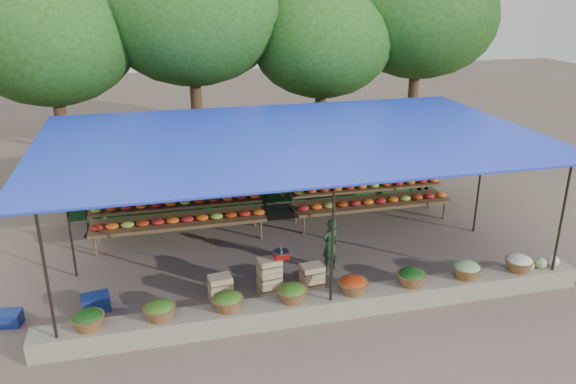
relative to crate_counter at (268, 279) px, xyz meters
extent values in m
plane|color=brown|center=(0.93, 1.70, -0.31)|extent=(60.00, 60.00, 0.00)
cube|color=#666352|center=(0.93, -1.05, -0.11)|extent=(10.60, 0.55, 0.40)
cylinder|color=black|center=(-3.87, -1.20, 1.09)|extent=(0.05, 0.05, 2.80)
cylinder|color=black|center=(0.93, -1.20, 1.09)|extent=(0.05, 0.05, 2.80)
cylinder|color=black|center=(5.73, -1.20, 1.09)|extent=(0.05, 0.05, 2.80)
cylinder|color=black|center=(-3.87, 1.70, 1.09)|extent=(0.05, 0.05, 2.80)
cylinder|color=black|center=(5.73, 1.70, 1.09)|extent=(0.05, 0.05, 2.80)
cylinder|color=black|center=(-3.87, 4.60, 1.09)|extent=(0.05, 0.05, 2.80)
cylinder|color=black|center=(0.93, 4.60, 1.09)|extent=(0.05, 0.05, 2.80)
cylinder|color=black|center=(5.73, 4.60, 1.09)|extent=(0.05, 0.05, 2.80)
cube|color=#1930BF|center=(0.93, 1.70, 2.49)|extent=(10.80, 6.60, 0.04)
cube|color=#1930BF|center=(0.93, -0.30, 2.31)|extent=(10.80, 2.19, 0.26)
cube|color=#1930BF|center=(0.93, 3.70, 2.31)|extent=(10.80, 2.19, 0.26)
cylinder|color=#96979B|center=(0.93, 3.10, 1.71)|extent=(9.60, 0.01, 0.01)
ellipsoid|color=gold|center=(-3.57, 3.10, 1.43)|extent=(0.23, 0.17, 0.30)
ellipsoid|color=gold|center=(-3.07, 3.10, 1.43)|extent=(0.23, 0.17, 0.30)
ellipsoid|color=gold|center=(-2.57, 3.10, 1.43)|extent=(0.23, 0.17, 0.30)
ellipsoid|color=gold|center=(-2.07, 3.10, 1.43)|extent=(0.23, 0.17, 0.30)
ellipsoid|color=gold|center=(-1.57, 3.10, 1.43)|extent=(0.23, 0.17, 0.30)
ellipsoid|color=gold|center=(-1.07, 3.10, 1.43)|extent=(0.23, 0.17, 0.30)
ellipsoid|color=gold|center=(-0.57, 3.10, 1.43)|extent=(0.23, 0.17, 0.30)
ellipsoid|color=gold|center=(-0.07, 3.10, 1.43)|extent=(0.23, 0.17, 0.30)
ellipsoid|color=gold|center=(0.43, 3.10, 1.43)|extent=(0.23, 0.17, 0.30)
ellipsoid|color=gold|center=(0.93, 3.10, 1.43)|extent=(0.23, 0.17, 0.30)
ellipsoid|color=gold|center=(1.43, 3.10, 1.43)|extent=(0.23, 0.17, 0.30)
ellipsoid|color=gold|center=(1.93, 3.10, 1.43)|extent=(0.23, 0.17, 0.30)
ellipsoid|color=gold|center=(2.43, 3.10, 1.43)|extent=(0.23, 0.17, 0.30)
ellipsoid|color=gold|center=(2.93, 3.10, 1.43)|extent=(0.23, 0.17, 0.30)
ellipsoid|color=gold|center=(3.43, 3.10, 1.43)|extent=(0.23, 0.17, 0.30)
ellipsoid|color=gold|center=(3.93, 3.10, 1.43)|extent=(0.23, 0.17, 0.30)
ellipsoid|color=gold|center=(4.43, 3.10, 1.43)|extent=(0.23, 0.17, 0.30)
ellipsoid|color=gold|center=(4.93, 3.10, 1.43)|extent=(0.23, 0.17, 0.30)
ellipsoid|color=gold|center=(5.43, 3.10, 1.43)|extent=(0.23, 0.17, 0.30)
ellipsoid|color=#164612|center=(-3.37, -1.05, 0.31)|extent=(0.52, 0.52, 0.23)
ellipsoid|color=#38691C|center=(-2.17, -1.05, 0.31)|extent=(0.52, 0.52, 0.23)
ellipsoid|color=#38691C|center=(-0.97, -1.05, 0.31)|extent=(0.52, 0.52, 0.23)
ellipsoid|color=#38691C|center=(0.23, -1.05, 0.31)|extent=(0.52, 0.52, 0.23)
ellipsoid|color=#A52F0D|center=(1.43, -1.05, 0.31)|extent=(0.52, 0.52, 0.23)
ellipsoid|color=#164612|center=(2.63, -1.05, 0.31)|extent=(0.52, 0.52, 0.23)
ellipsoid|color=#80B26F|center=(3.83, -1.05, 0.31)|extent=(0.52, 0.52, 0.23)
ellipsoid|color=beige|center=(5.03, -1.05, 0.31)|extent=(0.52, 0.52, 0.23)
cube|color=#1B4B20|center=(0.93, 4.85, 0.94)|extent=(10.60, 0.06, 2.50)
cylinder|color=#3D2D16|center=(-4.57, 7.50, 1.67)|extent=(0.36, 0.36, 3.97)
ellipsoid|color=#18320D|center=(-4.57, 7.50, 4.15)|extent=(4.77, 4.77, 3.69)
cylinder|color=#3D2D16|center=(-0.57, 7.90, 1.93)|extent=(0.36, 0.36, 4.48)
ellipsoid|color=#18320D|center=(-0.57, 7.90, 4.73)|extent=(5.39, 5.39, 4.17)
cylinder|color=#3D2D16|center=(3.43, 7.60, 1.55)|extent=(0.36, 0.36, 3.71)
ellipsoid|color=#18320D|center=(3.43, 7.60, 3.87)|extent=(4.47, 4.47, 3.45)
cylinder|color=#3D2D16|center=(6.93, 8.00, 1.87)|extent=(0.36, 0.36, 4.35)
ellipsoid|color=#18320D|center=(6.93, 8.00, 4.59)|extent=(5.24, 5.24, 4.05)
cube|color=#49361D|center=(-1.57, 3.00, 0.19)|extent=(4.20, 0.95, 0.08)
cube|color=#49361D|center=(-1.57, 3.30, 0.47)|extent=(4.20, 0.35, 0.06)
cylinder|color=#49361D|center=(-3.52, 2.60, -0.06)|extent=(0.06, 0.06, 0.50)
cylinder|color=#49361D|center=(0.38, 2.60, -0.06)|extent=(0.06, 0.06, 0.50)
cylinder|color=#49361D|center=(-3.52, 3.40, -0.06)|extent=(0.06, 0.06, 0.50)
cylinder|color=#49361D|center=(0.38, 3.40, -0.06)|extent=(0.06, 0.06, 0.50)
ellipsoid|color=#A51D17|center=(-3.47, 2.85, 0.29)|extent=(0.31, 0.26, 0.13)
ellipsoid|color=#97B939|center=(-3.47, 3.30, 0.56)|extent=(0.26, 0.22, 0.12)
ellipsoid|color=#E65B14|center=(-3.12, 2.85, 0.29)|extent=(0.31, 0.26, 0.13)
ellipsoid|color=#A52F0D|center=(-3.12, 3.30, 0.56)|extent=(0.26, 0.22, 0.12)
ellipsoid|color=#97B939|center=(-2.77, 2.85, 0.29)|extent=(0.31, 0.26, 0.13)
ellipsoid|color=#A51D17|center=(-2.77, 3.30, 0.56)|extent=(0.26, 0.22, 0.12)
ellipsoid|color=#A52F0D|center=(-2.42, 2.85, 0.29)|extent=(0.31, 0.26, 0.13)
ellipsoid|color=#E65B14|center=(-2.42, 3.30, 0.56)|extent=(0.26, 0.22, 0.12)
ellipsoid|color=#A51D17|center=(-2.07, 2.85, 0.29)|extent=(0.31, 0.26, 0.13)
ellipsoid|color=#A51D17|center=(-2.07, 3.30, 0.56)|extent=(0.26, 0.22, 0.12)
ellipsoid|color=#E65B14|center=(-1.72, 2.85, 0.29)|extent=(0.31, 0.26, 0.13)
ellipsoid|color=#E65B14|center=(-1.72, 3.30, 0.56)|extent=(0.26, 0.22, 0.12)
ellipsoid|color=#A51D17|center=(-1.37, 2.85, 0.29)|extent=(0.31, 0.26, 0.13)
ellipsoid|color=#97B939|center=(-1.37, 3.30, 0.56)|extent=(0.26, 0.22, 0.12)
ellipsoid|color=#E65B14|center=(-1.02, 2.85, 0.29)|extent=(0.31, 0.26, 0.13)
ellipsoid|color=#A52F0D|center=(-1.02, 3.30, 0.56)|extent=(0.26, 0.22, 0.12)
ellipsoid|color=#97B939|center=(-0.67, 2.85, 0.29)|extent=(0.31, 0.26, 0.13)
ellipsoid|color=#A51D17|center=(-0.67, 3.30, 0.56)|extent=(0.26, 0.22, 0.12)
ellipsoid|color=#A52F0D|center=(-0.32, 2.85, 0.29)|extent=(0.31, 0.26, 0.13)
ellipsoid|color=#E65B14|center=(-0.32, 3.30, 0.56)|extent=(0.26, 0.22, 0.12)
ellipsoid|color=#A51D17|center=(0.03, 2.85, 0.29)|extent=(0.31, 0.26, 0.13)
ellipsoid|color=#A51D17|center=(0.03, 3.30, 0.56)|extent=(0.26, 0.22, 0.12)
ellipsoid|color=#E65B14|center=(0.38, 2.85, 0.29)|extent=(0.31, 0.26, 0.13)
ellipsoid|color=#E65B14|center=(0.38, 3.30, 0.56)|extent=(0.26, 0.22, 0.12)
cube|color=#49361D|center=(3.43, 3.00, 0.19)|extent=(4.20, 0.95, 0.08)
cube|color=#49361D|center=(3.43, 3.30, 0.47)|extent=(4.20, 0.35, 0.06)
cylinder|color=#49361D|center=(1.48, 2.60, -0.06)|extent=(0.06, 0.06, 0.50)
cylinder|color=#49361D|center=(5.38, 2.60, -0.06)|extent=(0.06, 0.06, 0.50)
cylinder|color=#49361D|center=(1.48, 3.40, -0.06)|extent=(0.06, 0.06, 0.50)
cylinder|color=#49361D|center=(5.38, 3.40, -0.06)|extent=(0.06, 0.06, 0.50)
ellipsoid|color=#A51D17|center=(1.53, 2.85, 0.29)|extent=(0.31, 0.26, 0.13)
ellipsoid|color=#97B939|center=(1.53, 3.30, 0.56)|extent=(0.26, 0.22, 0.12)
ellipsoid|color=#E65B14|center=(1.88, 2.85, 0.29)|extent=(0.31, 0.26, 0.13)
ellipsoid|color=#A52F0D|center=(1.88, 3.30, 0.56)|extent=(0.26, 0.22, 0.12)
ellipsoid|color=#97B939|center=(2.23, 2.85, 0.29)|extent=(0.31, 0.26, 0.13)
ellipsoid|color=#A51D17|center=(2.23, 3.30, 0.56)|extent=(0.26, 0.22, 0.12)
ellipsoid|color=#A52F0D|center=(2.58, 2.85, 0.29)|extent=(0.31, 0.26, 0.13)
ellipsoid|color=#E65B14|center=(2.58, 3.30, 0.56)|extent=(0.26, 0.22, 0.12)
ellipsoid|color=#A51D17|center=(2.93, 2.85, 0.29)|extent=(0.31, 0.26, 0.13)
ellipsoid|color=#A51D17|center=(2.93, 3.30, 0.56)|extent=(0.26, 0.22, 0.12)
ellipsoid|color=#E65B14|center=(3.28, 2.85, 0.29)|extent=(0.31, 0.26, 0.13)
ellipsoid|color=#E65B14|center=(3.28, 3.30, 0.56)|extent=(0.26, 0.22, 0.12)
ellipsoid|color=#A51D17|center=(3.63, 2.85, 0.29)|extent=(0.31, 0.26, 0.13)
ellipsoid|color=#97B939|center=(3.63, 3.30, 0.56)|extent=(0.26, 0.22, 0.12)
ellipsoid|color=#E65B14|center=(3.98, 2.85, 0.29)|extent=(0.31, 0.26, 0.13)
ellipsoid|color=#A52F0D|center=(3.98, 3.30, 0.56)|extent=(0.26, 0.22, 0.12)
ellipsoid|color=#97B939|center=(4.33, 2.85, 0.29)|extent=(0.31, 0.26, 0.13)
ellipsoid|color=#A51D17|center=(4.33, 3.30, 0.56)|extent=(0.26, 0.22, 0.12)
ellipsoid|color=#A52F0D|center=(4.68, 2.85, 0.29)|extent=(0.31, 0.26, 0.13)
ellipsoid|color=#E65B14|center=(4.68, 3.30, 0.56)|extent=(0.26, 0.22, 0.12)
ellipsoid|color=#A51D17|center=(5.03, 2.85, 0.29)|extent=(0.31, 0.26, 0.13)
ellipsoid|color=#A51D17|center=(5.03, 3.30, 0.56)|extent=(0.26, 0.22, 0.12)
ellipsoid|color=#E65B14|center=(5.38, 2.85, 0.29)|extent=(0.31, 0.26, 0.13)
ellipsoid|color=#E65B14|center=(5.38, 3.30, 0.56)|extent=(0.26, 0.22, 0.12)
cube|color=#9D795A|center=(-0.97, 0.00, -0.19)|extent=(0.49, 0.39, 0.25)
cube|color=#9D795A|center=(-0.97, 0.00, 0.07)|extent=(0.49, 0.39, 0.25)
cube|color=#9D795A|center=(0.03, 0.00, -0.19)|extent=(0.49, 0.39, 0.25)
cube|color=#9D795A|center=(0.03, 0.00, 0.07)|extent=(0.49, 0.39, 0.25)
cube|color=#9D795A|center=(0.03, 0.00, 0.33)|extent=(0.49, 0.39, 0.25)
cube|color=#9D795A|center=(0.93, 0.00, -0.19)|extent=(0.49, 0.39, 0.25)
cube|color=#9D795A|center=(0.93, 0.00, 0.07)|extent=(0.49, 0.39, 0.25)
cube|color=#AA110D|center=(0.28, 0.00, 0.52)|extent=(0.29, 0.25, 0.12)
cylinder|color=#96979B|center=(0.28, 0.00, 0.59)|extent=(0.31, 0.31, 0.03)
cylinder|color=#96979B|center=(0.28, 0.00, 0.68)|extent=(0.03, 0.03, 0.21)
imported|color=#1A3923|center=(1.52, 0.65, 0.29)|extent=(0.51, 0.43, 1.19)
imported|color=slate|center=(-3.44, 3.76, 0.62)|extent=(1.02, 0.87, 1.85)
imported|color=slate|center=(1.71, 4.18, 0.50)|extent=(1.18, 0.90, 1.62)
imported|color=slate|center=(5.39, 3.93, 0.49)|extent=(0.98, 0.87, 1.59)
cube|color=navy|center=(-4.90, 0.06, -0.17)|extent=(0.50, 0.39, 0.27)
cube|color=navy|center=(-3.37, 0.20, -0.15)|extent=(0.58, 0.46, 0.32)
camera|label=1|loc=(-2.07, -9.81, 5.63)|focal=35.00mm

